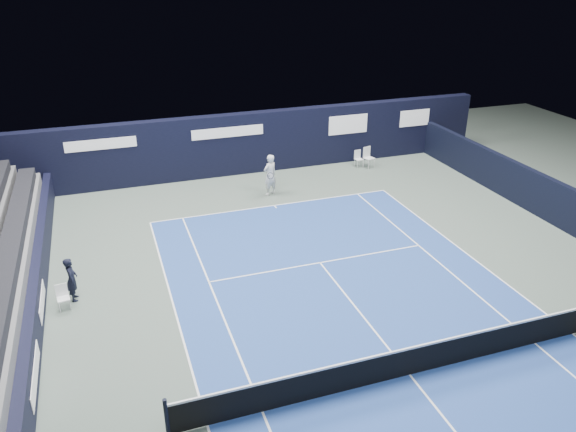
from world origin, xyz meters
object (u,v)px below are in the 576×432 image
at_px(folding_chair_back_a, 358,157).
at_px(tennis_player, 270,175).
at_px(folding_chair_back_b, 368,156).
at_px(tennis_net, 412,360).
at_px(line_judge_chair, 63,295).

bearing_deg(folding_chair_back_a, tennis_player, -165.36).
distance_m(folding_chair_back_b, tennis_net, 16.37).
xyz_separation_m(folding_chair_back_a, folding_chair_back_b, (0.44, -0.26, 0.12)).
bearing_deg(folding_chair_back_a, tennis_net, -117.58).
bearing_deg(folding_chair_back_b, folding_chair_back_a, 134.08).
height_order(folding_chair_back_a, tennis_net, tennis_net).
relative_size(folding_chair_back_a, tennis_net, 0.07).
bearing_deg(line_judge_chair, tennis_player, 28.79).
xyz_separation_m(folding_chair_back_b, tennis_player, (-6.03, -1.95, 0.36)).
bearing_deg(tennis_net, line_judge_chair, 144.01).
height_order(tennis_net, tennis_player, tennis_player).
bearing_deg(tennis_player, folding_chair_back_b, 17.93).
xyz_separation_m(folding_chair_back_b, tennis_net, (-6.25, -15.13, -0.11)).
relative_size(folding_chair_back_a, line_judge_chair, 1.05).
xyz_separation_m(tennis_net, tennis_player, (0.22, 13.18, 0.47)).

